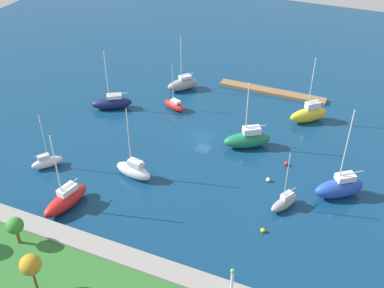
{
  "coord_description": "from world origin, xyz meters",
  "views": [
    {
      "loc": [
        -24.66,
        62.65,
        45.0
      ],
      "look_at": [
        0.0,
        4.9,
        1.5
      ],
      "focal_mm": 43.62,
      "sensor_mm": 36.0,
      "label": 1
    }
  ],
  "objects_px": {
    "pier_dock": "(272,92)",
    "sailboat_navy_outer_mooring": "(112,103)",
    "sailboat_blue_center_basin": "(340,187)",
    "sailboat_yellow_far_south": "(309,114)",
    "sailboat_gray_by_breakwater": "(183,84)",
    "sailboat_gray_along_channel": "(284,202)",
    "sailboat_white_east_end": "(134,170)",
    "mooring_buoy_yellow": "(263,230)",
    "mooring_buoy_white": "(268,180)",
    "sailboat_red_far_north": "(66,200)",
    "park_tree_center": "(15,226)",
    "harbor_beacon": "(232,279)",
    "park_tree_east": "(31,265)",
    "mooring_buoy_red": "(286,163)",
    "sailboat_red_mid_basin": "(174,105)",
    "sailboat_white_off_beacon": "(47,162)",
    "sailboat_green_inner_mooring": "(247,139)"
  },
  "relations": [
    {
      "from": "harbor_beacon",
      "to": "mooring_buoy_white",
      "type": "xyz_separation_m",
      "value": [
        1.82,
        -22.46,
        -3.38
      ]
    },
    {
      "from": "park_tree_center",
      "to": "mooring_buoy_white",
      "type": "height_order",
      "value": "park_tree_center"
    },
    {
      "from": "sailboat_navy_outer_mooring",
      "to": "sailboat_gray_by_breakwater",
      "type": "bearing_deg",
      "value": -158.46
    },
    {
      "from": "sailboat_yellow_far_south",
      "to": "sailboat_blue_center_basin",
      "type": "height_order",
      "value": "sailboat_blue_center_basin"
    },
    {
      "from": "sailboat_red_far_north",
      "to": "sailboat_yellow_far_south",
      "type": "bearing_deg",
      "value": 154.92
    },
    {
      "from": "sailboat_gray_along_channel",
      "to": "sailboat_blue_center_basin",
      "type": "bearing_deg",
      "value": 157.91
    },
    {
      "from": "sailboat_red_mid_basin",
      "to": "park_tree_center",
      "type": "bearing_deg",
      "value": 107.12
    },
    {
      "from": "sailboat_yellow_far_south",
      "to": "sailboat_gray_by_breakwater",
      "type": "bearing_deg",
      "value": -46.39
    },
    {
      "from": "pier_dock",
      "to": "mooring_buoy_white",
      "type": "distance_m",
      "value": 28.41
    },
    {
      "from": "sailboat_white_east_end",
      "to": "sailboat_red_mid_basin",
      "type": "relative_size",
      "value": 1.36
    },
    {
      "from": "harbor_beacon",
      "to": "sailboat_white_east_end",
      "type": "height_order",
      "value": "sailboat_white_east_end"
    },
    {
      "from": "sailboat_blue_center_basin",
      "to": "sailboat_white_off_beacon",
      "type": "height_order",
      "value": "sailboat_blue_center_basin"
    },
    {
      "from": "park_tree_east",
      "to": "pier_dock",
      "type": "bearing_deg",
      "value": -101.53
    },
    {
      "from": "sailboat_red_mid_basin",
      "to": "mooring_buoy_yellow",
      "type": "bearing_deg",
      "value": 156.39
    },
    {
      "from": "park_tree_center",
      "to": "sailboat_blue_center_basin",
      "type": "bearing_deg",
      "value": -143.46
    },
    {
      "from": "sailboat_gray_along_channel",
      "to": "sailboat_white_east_end",
      "type": "xyz_separation_m",
      "value": [
        22.84,
        2.28,
        0.36
      ]
    },
    {
      "from": "sailboat_red_mid_basin",
      "to": "sailboat_white_off_beacon",
      "type": "relative_size",
      "value": 0.92
    },
    {
      "from": "mooring_buoy_red",
      "to": "harbor_beacon",
      "type": "bearing_deg",
      "value": 90.54
    },
    {
      "from": "park_tree_east",
      "to": "sailboat_white_off_beacon",
      "type": "bearing_deg",
      "value": -54.81
    },
    {
      "from": "sailboat_gray_by_breakwater",
      "to": "sailboat_red_mid_basin",
      "type": "relative_size",
      "value": 1.31
    },
    {
      "from": "pier_dock",
      "to": "sailboat_white_east_end",
      "type": "height_order",
      "value": "sailboat_white_east_end"
    },
    {
      "from": "pier_dock",
      "to": "mooring_buoy_red",
      "type": "height_order",
      "value": "mooring_buoy_red"
    },
    {
      "from": "sailboat_white_off_beacon",
      "to": "mooring_buoy_red",
      "type": "xyz_separation_m",
      "value": [
        -34.62,
        -15.26,
        -0.66
      ]
    },
    {
      "from": "sailboat_blue_center_basin",
      "to": "sailboat_red_mid_basin",
      "type": "distance_m",
      "value": 35.06
    },
    {
      "from": "sailboat_white_east_end",
      "to": "sailboat_blue_center_basin",
      "type": "height_order",
      "value": "sailboat_blue_center_basin"
    },
    {
      "from": "mooring_buoy_yellow",
      "to": "mooring_buoy_white",
      "type": "height_order",
      "value": "mooring_buoy_white"
    },
    {
      "from": "sailboat_gray_along_channel",
      "to": "mooring_buoy_yellow",
      "type": "height_order",
      "value": "sailboat_gray_along_channel"
    },
    {
      "from": "park_tree_east",
      "to": "sailboat_blue_center_basin",
      "type": "height_order",
      "value": "sailboat_blue_center_basin"
    },
    {
      "from": "sailboat_white_east_end",
      "to": "sailboat_gray_by_breakwater",
      "type": "height_order",
      "value": "sailboat_white_east_end"
    },
    {
      "from": "sailboat_blue_center_basin",
      "to": "sailboat_white_off_beacon",
      "type": "xyz_separation_m",
      "value": [
        43.31,
        10.92,
        -0.63
      ]
    },
    {
      "from": "sailboat_gray_along_channel",
      "to": "sailboat_blue_center_basin",
      "type": "distance_m",
      "value": 8.68
    },
    {
      "from": "sailboat_gray_by_breakwater",
      "to": "sailboat_red_mid_basin",
      "type": "bearing_deg",
      "value": 52.33
    },
    {
      "from": "sailboat_white_off_beacon",
      "to": "sailboat_green_inner_mooring",
      "type": "bearing_deg",
      "value": -18.98
    },
    {
      "from": "sailboat_gray_along_channel",
      "to": "harbor_beacon",
      "type": "bearing_deg",
      "value": 22.38
    },
    {
      "from": "mooring_buoy_white",
      "to": "sailboat_gray_by_breakwater",
      "type": "bearing_deg",
      "value": -42.45
    },
    {
      "from": "sailboat_white_off_beacon",
      "to": "mooring_buoy_red",
      "type": "bearing_deg",
      "value": -28.2
    },
    {
      "from": "park_tree_east",
      "to": "sailboat_gray_by_breakwater",
      "type": "xyz_separation_m",
      "value": [
        5.19,
        -52.37,
        -3.89
      ]
    },
    {
      "from": "park_tree_east",
      "to": "sailboat_navy_outer_mooring",
      "type": "distance_m",
      "value": 42.97
    },
    {
      "from": "mooring_buoy_red",
      "to": "park_tree_east",
      "type": "bearing_deg",
      "value": 60.38
    },
    {
      "from": "sailboat_yellow_far_south",
      "to": "sailboat_blue_center_basin",
      "type": "relative_size",
      "value": 0.86
    },
    {
      "from": "pier_dock",
      "to": "sailboat_blue_center_basin",
      "type": "xyz_separation_m",
      "value": [
        -17.09,
        26.8,
        1.32
      ]
    },
    {
      "from": "park_tree_center",
      "to": "mooring_buoy_white",
      "type": "xyz_separation_m",
      "value": [
        -25.34,
        -25.6,
        -3.76
      ]
    },
    {
      "from": "sailboat_gray_along_channel",
      "to": "sailboat_navy_outer_mooring",
      "type": "height_order",
      "value": "sailboat_navy_outer_mooring"
    },
    {
      "from": "sailboat_gray_along_channel",
      "to": "sailboat_yellow_far_south",
      "type": "height_order",
      "value": "sailboat_yellow_far_south"
    },
    {
      "from": "sailboat_gray_along_channel",
      "to": "sailboat_red_mid_basin",
      "type": "height_order",
      "value": "sailboat_gray_along_channel"
    },
    {
      "from": "pier_dock",
      "to": "sailboat_navy_outer_mooring",
      "type": "bearing_deg",
      "value": 34.09
    },
    {
      "from": "sailboat_yellow_far_south",
      "to": "sailboat_blue_center_basin",
      "type": "xyz_separation_m",
      "value": [
        -8.26,
        18.88,
        0.06
      ]
    },
    {
      "from": "pier_dock",
      "to": "park_tree_center",
      "type": "distance_m",
      "value": 56.43
    },
    {
      "from": "park_tree_east",
      "to": "sailboat_red_far_north",
      "type": "relative_size",
      "value": 0.43
    },
    {
      "from": "park_tree_center",
      "to": "sailboat_red_far_north",
      "type": "height_order",
      "value": "sailboat_red_far_north"
    }
  ]
}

